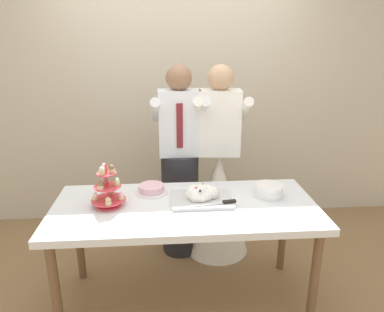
{
  "coord_description": "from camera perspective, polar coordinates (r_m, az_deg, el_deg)",
  "views": [
    {
      "loc": [
        -0.12,
        -2.21,
        1.86
      ],
      "look_at": [
        0.06,
        0.15,
        1.07
      ],
      "focal_mm": 33.55,
      "sensor_mm": 36.0,
      "label": 1
    }
  ],
  "objects": [
    {
      "name": "person_bride",
      "position": [
        3.17,
        4.14,
        -5.46
      ],
      "size": [
        0.56,
        0.56,
        1.66
      ],
      "color": "white",
      "rests_on": "ground_plane"
    },
    {
      "name": "round_cake",
      "position": [
        2.65,
        -6.44,
        -5.23
      ],
      "size": [
        0.24,
        0.24,
        0.06
      ],
      "color": "white",
      "rests_on": "dessert_table"
    },
    {
      "name": "main_cake_tray",
      "position": [
        2.5,
        1.5,
        -6.23
      ],
      "size": [
        0.43,
        0.31,
        0.12
      ],
      "color": "silver",
      "rests_on": "dessert_table"
    },
    {
      "name": "person_groom",
      "position": [
        3.09,
        -1.93,
        -2.77
      ],
      "size": [
        0.47,
        0.49,
        1.66
      ],
      "color": "#232328",
      "rests_on": "ground_plane"
    },
    {
      "name": "dessert_table",
      "position": [
        2.5,
        -1.1,
        -9.31
      ],
      "size": [
        1.8,
        0.8,
        0.78
      ],
      "color": "silver",
      "rests_on": "ground_plane"
    },
    {
      "name": "plate_stack",
      "position": [
        2.63,
        12.06,
        -5.34
      ],
      "size": [
        0.2,
        0.21,
        0.09
      ],
      "color": "white",
      "rests_on": "dessert_table"
    },
    {
      "name": "rear_wall",
      "position": [
        3.65,
        -2.5,
        11.92
      ],
      "size": [
        5.2,
        0.1,
        2.9
      ],
      "primitive_type": "cube",
      "color": "beige",
      "rests_on": "ground_plane"
    },
    {
      "name": "cupcake_stand",
      "position": [
        2.47,
        -13.21,
        -5.29
      ],
      "size": [
        0.23,
        0.23,
        0.31
      ],
      "color": "#D83F4C",
      "rests_on": "dessert_table"
    },
    {
      "name": "ground_plane",
      "position": [
        2.89,
        -1.01,
        -21.71
      ],
      "size": [
        8.0,
        8.0,
        0.0
      ],
      "primitive_type": "plane",
      "color": "olive"
    }
  ]
}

